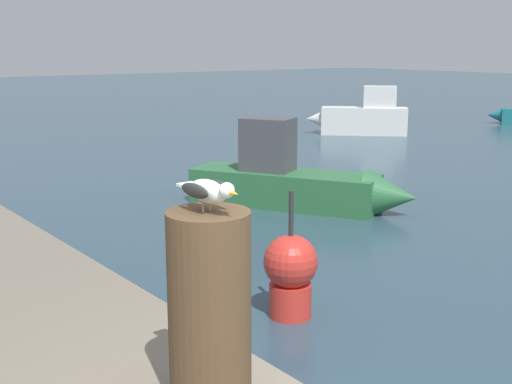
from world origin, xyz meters
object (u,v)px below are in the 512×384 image
at_px(boat_white, 361,117).
at_px(channel_buoy, 290,272).
at_px(seagull, 209,191).
at_px(boat_green, 302,183).
at_px(mooring_post, 210,309).

height_order(boat_white, channel_buoy, boat_white).
bearing_deg(channel_buoy, boat_white, 131.24).
height_order(seagull, boat_green, seagull).
bearing_deg(boat_green, mooring_post, -43.92).
bearing_deg(mooring_post, boat_green, 136.08).
distance_m(seagull, boat_green, 8.87).
distance_m(boat_green, channel_buoy, 4.82).
xyz_separation_m(seagull, boat_white, (-12.50, 13.92, -1.61)).
relative_size(mooring_post, boat_green, 0.22).
height_order(boat_white, boat_green, boat_green).
bearing_deg(boat_green, channel_buoy, -42.63).
height_order(mooring_post, boat_green, mooring_post).
height_order(boat_green, channel_buoy, boat_green).
xyz_separation_m(boat_white, channel_buoy, (9.78, -11.15, -0.07)).
relative_size(boat_white, channel_buoy, 2.02).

